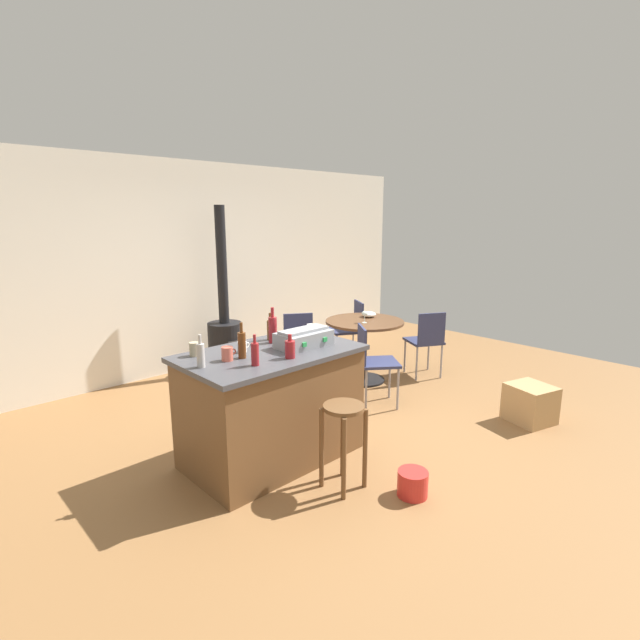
# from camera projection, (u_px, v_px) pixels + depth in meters

# --- Properties ---
(ground_plane) EXTENTS (8.80, 8.80, 0.00)m
(ground_plane) POSITION_uv_depth(u_px,v_px,m) (331.00, 433.00, 4.45)
(ground_plane) COLOR olive
(back_wall) EXTENTS (8.00, 0.10, 2.70)m
(back_wall) POSITION_uv_depth(u_px,v_px,m) (183.00, 268.00, 6.09)
(back_wall) COLOR silver
(back_wall) RESTS_ON ground_plane
(kitchen_island) EXTENTS (1.45, 0.88, 0.94)m
(kitchen_island) POSITION_uv_depth(u_px,v_px,m) (272.00, 405.00, 3.90)
(kitchen_island) COLOR brown
(kitchen_island) RESTS_ON ground_plane
(wooden_stool) EXTENTS (0.31, 0.31, 0.66)m
(wooden_stool) POSITION_uv_depth(u_px,v_px,m) (344.00, 429.00, 3.47)
(wooden_stool) COLOR brown
(wooden_stool) RESTS_ON ground_plane
(dining_table) EXTENTS (0.95, 0.95, 0.77)m
(dining_table) POSITION_uv_depth(u_px,v_px,m) (364.00, 335.00, 5.74)
(dining_table) COLOR black
(dining_table) RESTS_ON ground_plane
(folding_chair_near) EXTENTS (0.55, 0.55, 0.85)m
(folding_chair_near) POSITION_uv_depth(u_px,v_px,m) (300.00, 344.00, 5.67)
(folding_chair_near) COLOR navy
(folding_chair_near) RESTS_ON ground_plane
(folding_chair_far) EXTENTS (0.56, 0.56, 0.88)m
(folding_chair_far) POSITION_uv_depth(u_px,v_px,m) (372.00, 359.00, 5.00)
(folding_chair_far) COLOR navy
(folding_chair_far) RESTS_ON ground_plane
(folding_chair_left) EXTENTS (0.54, 0.54, 0.85)m
(folding_chair_left) POSITION_uv_depth(u_px,v_px,m) (426.00, 339.00, 5.89)
(folding_chair_left) COLOR navy
(folding_chair_left) RESTS_ON ground_plane
(folding_chair_right) EXTENTS (0.55, 0.55, 0.85)m
(folding_chair_right) POSITION_uv_depth(u_px,v_px,m) (350.00, 327.00, 6.52)
(folding_chair_right) COLOR navy
(folding_chair_right) RESTS_ON ground_plane
(wood_stove) EXTENTS (0.44, 0.45, 2.14)m
(wood_stove) POSITION_uv_depth(u_px,v_px,m) (225.00, 334.00, 6.09)
(wood_stove) COLOR black
(wood_stove) RESTS_ON ground_plane
(toolbox) EXTENTS (0.46, 0.28, 0.15)m
(toolbox) POSITION_uv_depth(u_px,v_px,m) (304.00, 338.00, 3.92)
(toolbox) COLOR gray
(toolbox) RESTS_ON kitchen_island
(bottle_0) EXTENTS (0.06, 0.06, 0.24)m
(bottle_0) POSITION_uv_depth(u_px,v_px,m) (270.00, 329.00, 4.13)
(bottle_0) COLOR #603314
(bottle_0) RESTS_ON kitchen_island
(bottle_1) EXTENTS (0.07, 0.07, 0.31)m
(bottle_1) POSITION_uv_depth(u_px,v_px,m) (273.00, 329.00, 4.03)
(bottle_1) COLOR maroon
(bottle_1) RESTS_ON kitchen_island
(bottle_2) EXTENTS (0.06, 0.06, 0.28)m
(bottle_2) POSITION_uv_depth(u_px,v_px,m) (242.00, 344.00, 3.59)
(bottle_2) COLOR #603314
(bottle_2) RESTS_ON kitchen_island
(bottle_3) EXTENTS (0.08, 0.08, 0.19)m
(bottle_3) POSITION_uv_depth(u_px,v_px,m) (290.00, 349.00, 3.60)
(bottle_3) COLOR maroon
(bottle_3) RESTS_ON kitchen_island
(bottle_4) EXTENTS (0.06, 0.06, 0.23)m
(bottle_4) POSITION_uv_depth(u_px,v_px,m) (255.00, 354.00, 3.41)
(bottle_4) COLOR maroon
(bottle_4) RESTS_ON kitchen_island
(bottle_5) EXTENTS (0.06, 0.06, 0.24)m
(bottle_5) POSITION_uv_depth(u_px,v_px,m) (201.00, 355.00, 3.37)
(bottle_5) COLOR #B7B2AD
(bottle_5) RESTS_ON kitchen_island
(cup_0) EXTENTS (0.11, 0.07, 0.09)m
(cup_0) POSITION_uv_depth(u_px,v_px,m) (242.00, 347.00, 3.76)
(cup_0) COLOR white
(cup_0) RESTS_ON kitchen_island
(cup_1) EXTENTS (0.11, 0.08, 0.11)m
(cup_1) POSITION_uv_depth(u_px,v_px,m) (195.00, 349.00, 3.66)
(cup_1) COLOR tan
(cup_1) RESTS_ON kitchen_island
(cup_2) EXTENTS (0.12, 0.09, 0.11)m
(cup_2) POSITION_uv_depth(u_px,v_px,m) (227.00, 354.00, 3.54)
(cup_2) COLOR #DB6651
(cup_2) RESTS_ON kitchen_island
(cup_3) EXTENTS (0.11, 0.07, 0.10)m
(cup_3) POSITION_uv_depth(u_px,v_px,m) (311.00, 330.00, 4.29)
(cup_3) COLOR white
(cup_3) RESTS_ON kitchen_island
(wine_glass) EXTENTS (0.07, 0.07, 0.14)m
(wine_glass) POSITION_uv_depth(u_px,v_px,m) (365.00, 314.00, 5.55)
(wine_glass) COLOR silver
(wine_glass) RESTS_ON dining_table
(serving_bowl) EXTENTS (0.18, 0.18, 0.07)m
(serving_bowl) POSITION_uv_depth(u_px,v_px,m) (369.00, 314.00, 5.89)
(serving_bowl) COLOR white
(serving_bowl) RESTS_ON dining_table
(cardboard_box) EXTENTS (0.48, 0.49, 0.37)m
(cardboard_box) POSITION_uv_depth(u_px,v_px,m) (530.00, 403.00, 4.66)
(cardboard_box) COLOR tan
(cardboard_box) RESTS_ON ground_plane
(plastic_bucket) EXTENTS (0.22, 0.22, 0.19)m
(plastic_bucket) POSITION_uv_depth(u_px,v_px,m) (413.00, 483.00, 3.43)
(plastic_bucket) COLOR red
(plastic_bucket) RESTS_ON ground_plane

